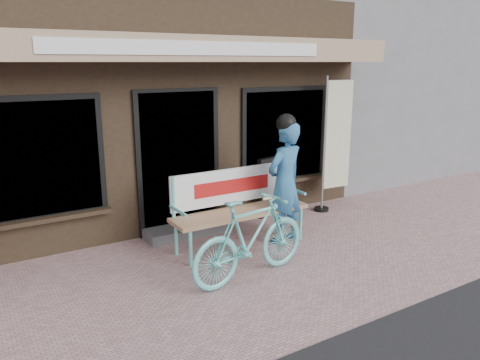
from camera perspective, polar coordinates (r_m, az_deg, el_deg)
ground at (r=5.86m, az=1.03°, el=-11.85°), size 70.00×70.00×0.00m
storefront at (r=9.83m, az=-15.31°, el=16.16°), size 7.00×6.77×6.00m
neighbor_right_near at (r=15.08m, az=17.83°, el=14.41°), size 10.00×7.00×5.60m
bench at (r=6.66m, az=-0.38°, el=-2.64°), size 2.03×0.53×1.10m
person at (r=6.73m, az=5.49°, el=-0.05°), size 0.73×0.57×1.88m
bicycle at (r=5.67m, az=1.33°, el=-7.10°), size 1.77×0.72×1.03m
nobori_cream at (r=8.34m, az=11.55°, el=4.53°), size 0.69×0.28×2.35m
menu_stand at (r=7.97m, az=3.58°, el=-0.76°), size 0.51×0.22×1.01m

